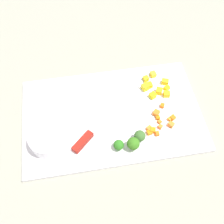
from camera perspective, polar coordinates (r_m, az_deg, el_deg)
The scene contains 28 objects.
ground_plane at distance 0.83m, azimuth 0.00°, elevation -0.80°, with size 4.00×4.00×0.00m, color gray.
cutting_board at distance 0.82m, azimuth 0.00°, elevation -0.58°, with size 0.54×0.33×0.01m, color white.
prep_bowl at distance 0.77m, azimuth -13.65°, elevation -5.84°, with size 0.10×0.10×0.04m, color white.
chef_knife at distance 0.80m, azimuth -2.26°, elevation -2.05°, with size 0.28×0.27×0.02m.
carrot_dice_0 at distance 0.82m, azimuth 9.41°, elevation -0.20°, with size 0.02×0.02×0.01m, color orange.
carrot_dice_1 at distance 0.82m, azimuth 12.17°, elevation -1.51°, with size 0.01×0.01×0.01m, color orange.
carrot_dice_2 at distance 0.81m, azimuth 10.10°, elevation -2.05°, with size 0.01×0.01×0.01m, color orange.
carrot_dice_3 at distance 0.80m, azimuth 10.25°, elevation -3.11°, with size 0.01×0.01×0.01m, color orange.
carrot_dice_4 at distance 0.81m, azimuth 9.75°, elevation -1.20°, with size 0.01×0.01×0.01m, color orange.
carrot_dice_5 at distance 0.81m, azimuth 12.49°, elevation -2.64°, with size 0.01×0.02×0.01m, color orange.
carrot_dice_6 at distance 0.82m, azimuth 12.83°, elevation -1.18°, with size 0.01×0.01×0.01m, color orange.
carrot_dice_7 at distance 0.84m, azimuth 10.76°, elevation 1.09°, with size 0.01×0.01×0.01m, color orange.
carrot_dice_8 at distance 0.79m, azimuth 8.00°, elevation -4.33°, with size 0.01×0.01×0.01m, color orange.
carrot_dice_9 at distance 0.79m, azimuth 8.69°, elevation -3.87°, with size 0.02×0.01×0.01m, color orange.
carrot_dice_10 at distance 0.79m, azimuth 9.63°, elevation -4.60°, with size 0.01×0.01×0.01m, color orange.
carrot_dice_11 at distance 0.79m, azimuth 7.98°, elevation -3.50°, with size 0.01×0.01×0.01m, color orange.
pepper_dice_0 at distance 0.91m, azimuth 8.76°, elevation 7.95°, with size 0.02×0.02×0.02m, color yellow.
pepper_dice_1 at distance 0.85m, azimuth 8.67°, elevation 3.52°, with size 0.02×0.02×0.02m, color yellow.
pepper_dice_2 at distance 0.88m, azimuth 7.93°, elevation 5.67°, with size 0.02×0.02×0.02m, color yellow.
pepper_dice_3 at distance 0.89m, azimuth 7.22°, elevation 7.04°, with size 0.02×0.02×0.02m, color yellow.
pepper_dice_4 at distance 0.86m, azimuth 11.58°, elevation 3.74°, with size 0.02×0.02×0.02m, color yellow.
pepper_dice_5 at distance 0.87m, azimuth 10.01°, elevation 4.44°, with size 0.02×0.02×0.02m, color yellow.
pepper_dice_6 at distance 0.88m, azimuth 11.63°, elevation 5.06°, with size 0.01×0.02×0.01m, color yellow.
pepper_dice_7 at distance 0.87m, azimuth 7.11°, elevation 5.31°, with size 0.02×0.02×0.02m, color yellow.
pepper_dice_8 at distance 0.89m, azimuth 11.26°, elevation 6.35°, with size 0.02×0.02×0.02m, color yellow.
broccoli_floret_0 at distance 0.76m, azimuth 5.96°, elevation -5.14°, with size 0.03×0.03×0.04m.
broccoli_floret_1 at distance 0.75m, azimuth 1.60°, elevation -7.02°, with size 0.03×0.03×0.03m.
broccoli_floret_2 at distance 0.74m, azimuth 4.57°, elevation -6.75°, with size 0.04×0.04×0.04m.
Camera 1 is at (0.07, 0.42, 0.71)m, focal length 42.83 mm.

